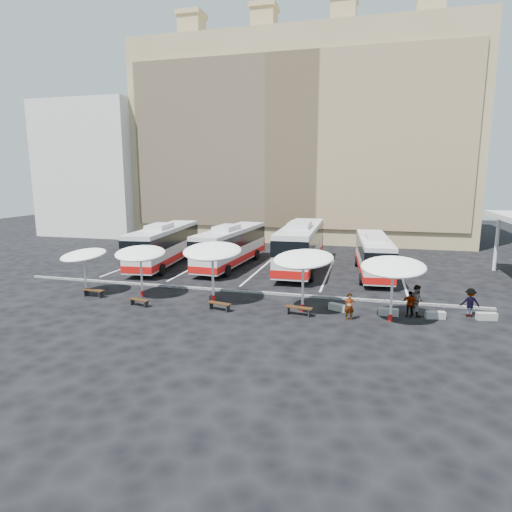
% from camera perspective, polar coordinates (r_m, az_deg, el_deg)
% --- Properties ---
extents(ground, '(120.00, 120.00, 0.00)m').
position_cam_1_polar(ground, '(30.34, -3.28, -5.02)').
color(ground, black).
rests_on(ground, ground).
extents(sandstone_building, '(42.00, 18.25, 29.60)m').
position_cam_1_polar(sandstone_building, '(60.48, 6.26, 14.81)').
color(sandstone_building, tan).
rests_on(sandstone_building, ground).
extents(apartment_block, '(14.00, 14.00, 18.00)m').
position_cam_1_polar(apartment_block, '(66.97, -19.25, 10.78)').
color(apartment_block, silver).
rests_on(apartment_block, ground).
extents(curb_divider, '(34.00, 0.25, 0.15)m').
position_cam_1_polar(curb_divider, '(30.78, -2.99, -4.64)').
color(curb_divider, black).
rests_on(curb_divider, ground).
extents(bay_lines, '(24.15, 12.00, 0.01)m').
position_cam_1_polar(bay_lines, '(37.80, 0.46, -1.84)').
color(bay_lines, white).
rests_on(bay_lines, ground).
extents(bus_0, '(3.77, 12.62, 3.95)m').
position_cam_1_polar(bus_0, '(40.33, -12.11, 1.62)').
color(bus_0, silver).
rests_on(bus_0, ground).
extents(bus_1, '(3.46, 12.31, 3.86)m').
position_cam_1_polar(bus_1, '(39.08, -3.34, 1.49)').
color(bus_1, silver).
rests_on(bus_1, ground).
extents(bus_2, '(3.43, 13.64, 4.31)m').
position_cam_1_polar(bus_2, '(38.05, 6.01, 1.55)').
color(bus_2, silver).
rests_on(bus_2, ground).
extents(bus_3, '(3.23, 11.21, 3.51)m').
position_cam_1_polar(bus_3, '(36.92, 15.40, 0.30)').
color(bus_3, silver).
rests_on(bus_3, ground).
extents(sunshade_0, '(4.09, 4.11, 3.23)m').
position_cam_1_polar(sunshade_0, '(32.04, -22.01, 0.09)').
color(sunshade_0, silver).
rests_on(sunshade_0, ground).
extents(sunshade_1, '(4.21, 4.24, 3.53)m').
position_cam_1_polar(sunshade_1, '(29.99, -15.16, 0.31)').
color(sunshade_1, silver).
rests_on(sunshade_1, ground).
extents(sunshade_2, '(4.15, 4.20, 3.98)m').
position_cam_1_polar(sunshade_2, '(27.73, -5.83, 0.62)').
color(sunshade_2, silver).
rests_on(sunshade_2, ground).
extents(sunshade_3, '(4.66, 4.69, 3.82)m').
position_cam_1_polar(sunshade_3, '(25.86, 6.33, -0.43)').
color(sunshade_3, silver).
rests_on(sunshade_3, ground).
extents(sunshade_4, '(3.98, 4.02, 3.73)m').
position_cam_1_polar(sunshade_4, '(25.07, 17.84, -1.42)').
color(sunshade_4, silver).
rests_on(sunshade_4, ground).
extents(wood_bench_0, '(1.64, 0.58, 0.49)m').
position_cam_1_polar(wood_bench_0, '(31.46, -20.86, -4.43)').
color(wood_bench_0, black).
rests_on(wood_bench_0, ground).
extents(wood_bench_1, '(1.47, 0.68, 0.44)m').
position_cam_1_polar(wood_bench_1, '(28.39, -15.32, -5.79)').
color(wood_bench_1, black).
rests_on(wood_bench_1, ground).
extents(wood_bench_2, '(1.61, 0.77, 0.48)m').
position_cam_1_polar(wood_bench_2, '(26.63, -4.91, -6.47)').
color(wood_bench_2, black).
rests_on(wood_bench_2, ground).
extents(wood_bench_3, '(1.69, 0.67, 0.50)m').
position_cam_1_polar(wood_bench_3, '(25.76, 5.73, -7.03)').
color(wood_bench_3, black).
rests_on(wood_bench_3, ground).
extents(conc_bench_0, '(1.17, 0.80, 0.42)m').
position_cam_1_polar(conc_bench_0, '(26.99, 10.83, -6.73)').
color(conc_bench_0, gray).
rests_on(conc_bench_0, ground).
extents(conc_bench_1, '(1.16, 0.40, 0.43)m').
position_cam_1_polar(conc_bench_1, '(26.80, 17.22, -7.14)').
color(conc_bench_1, gray).
rests_on(conc_bench_1, ground).
extents(conc_bench_2, '(1.15, 0.58, 0.41)m').
position_cam_1_polar(conc_bench_2, '(27.19, 22.79, -7.27)').
color(conc_bench_2, gray).
rests_on(conc_bench_2, ground).
extents(conc_bench_3, '(1.18, 0.57, 0.42)m').
position_cam_1_polar(conc_bench_3, '(28.21, 28.38, -7.09)').
color(conc_bench_3, gray).
rests_on(conc_bench_3, ground).
extents(passenger_0, '(0.64, 0.48, 1.59)m').
position_cam_1_polar(passenger_0, '(25.29, 12.36, -6.60)').
color(passenger_0, black).
rests_on(passenger_0, ground).
extents(passenger_1, '(1.13, 1.16, 1.88)m').
position_cam_1_polar(passenger_1, '(27.14, 20.63, -5.54)').
color(passenger_1, black).
rests_on(passenger_1, ground).
extents(passenger_2, '(0.98, 0.64, 1.55)m').
position_cam_1_polar(passenger_2, '(26.82, 19.78, -6.04)').
color(passenger_2, black).
rests_on(passenger_2, ground).
extents(passenger_3, '(1.15, 0.71, 1.71)m').
position_cam_1_polar(passenger_3, '(28.22, 26.63, -5.57)').
color(passenger_3, black).
rests_on(passenger_3, ground).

